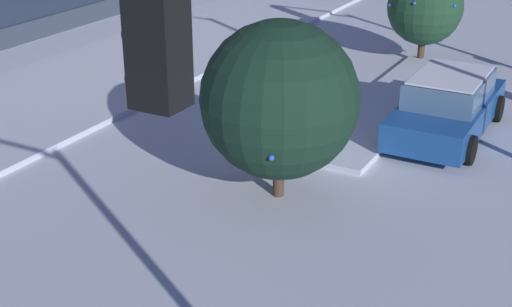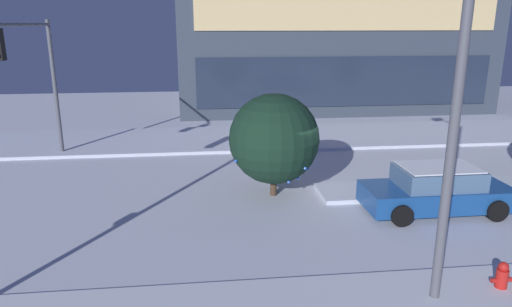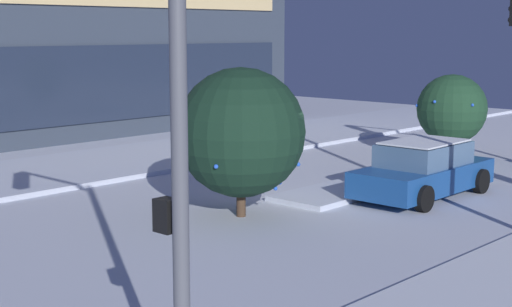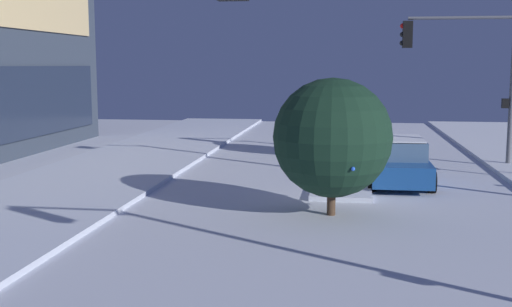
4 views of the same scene
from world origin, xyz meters
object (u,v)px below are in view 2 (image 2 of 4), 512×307
at_px(car_near, 436,190).
at_px(street_lamp_arched, 443,44).
at_px(decorated_tree_left_of_median, 274,139).
at_px(fire_hydrant, 502,278).
at_px(traffic_light_corner_far_left, 33,65).

bearing_deg(car_near, street_lamp_arched, -121.46).
distance_m(street_lamp_arched, decorated_tree_left_of_median, 7.19).
height_order(car_near, street_lamp_arched, street_lamp_arched).
xyz_separation_m(car_near, fire_hydrant, (-0.76, -4.53, -0.35)).
height_order(car_near, decorated_tree_left_of_median, decorated_tree_left_of_median).
bearing_deg(fire_hydrant, traffic_light_corner_far_left, 140.57).
xyz_separation_m(car_near, traffic_light_corner_far_left, (-13.52, 5.96, 3.47)).
distance_m(car_near, traffic_light_corner_far_left, 15.18).
xyz_separation_m(street_lamp_arched, decorated_tree_left_of_median, (-2.50, 5.86, -3.32)).
bearing_deg(street_lamp_arched, decorated_tree_left_of_median, 27.25).
relative_size(street_lamp_arched, decorated_tree_left_of_median, 2.33).
relative_size(car_near, fire_hydrant, 6.19).
bearing_deg(street_lamp_arched, car_near, -26.93).
height_order(car_near, fire_hydrant, car_near).
relative_size(car_near, traffic_light_corner_far_left, 0.79).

